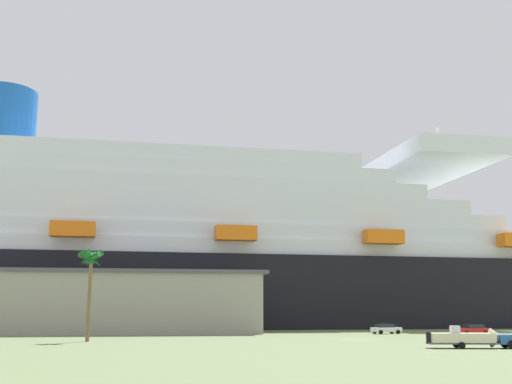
{
  "coord_description": "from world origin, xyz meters",
  "views": [
    {
      "loc": [
        -24.12,
        -79.11,
        3.51
      ],
      "look_at": [
        -8.94,
        25.88,
        23.83
      ],
      "focal_mm": 43.89,
      "sensor_mm": 36.0,
      "label": 1
    }
  ],
  "objects_px": {
    "palm_tree": "(91,264)",
    "parked_car_red_hatchback": "(473,329)",
    "small_boat_on_trailer": "(469,338)",
    "cruise_ship": "(161,258)",
    "parked_car_white_van": "(386,329)"
  },
  "relations": [
    {
      "from": "cruise_ship",
      "to": "palm_tree",
      "type": "distance_m",
      "value": 61.15
    },
    {
      "from": "cruise_ship",
      "to": "parked_car_white_van",
      "type": "relative_size",
      "value": 52.51
    },
    {
      "from": "small_boat_on_trailer",
      "to": "palm_tree",
      "type": "bearing_deg",
      "value": 153.17
    },
    {
      "from": "palm_tree",
      "to": "parked_car_red_hatchback",
      "type": "xyz_separation_m",
      "value": [
        55.51,
        13.21,
        -8.36
      ]
    },
    {
      "from": "parked_car_red_hatchback",
      "to": "small_boat_on_trailer",
      "type": "bearing_deg",
      "value": -117.57
    },
    {
      "from": "parked_car_white_van",
      "to": "cruise_ship",
      "type": "bearing_deg",
      "value": 131.73
    },
    {
      "from": "palm_tree",
      "to": "parked_car_white_van",
      "type": "relative_size",
      "value": 2.21
    },
    {
      "from": "parked_car_red_hatchback",
      "to": "parked_car_white_van",
      "type": "height_order",
      "value": "same"
    },
    {
      "from": "small_boat_on_trailer",
      "to": "parked_car_white_van",
      "type": "height_order",
      "value": "small_boat_on_trailer"
    },
    {
      "from": "small_boat_on_trailer",
      "to": "palm_tree",
      "type": "xyz_separation_m",
      "value": [
        -38.46,
        19.45,
        8.23
      ]
    },
    {
      "from": "parked_car_red_hatchback",
      "to": "parked_car_white_van",
      "type": "distance_m",
      "value": 13.19
    },
    {
      "from": "palm_tree",
      "to": "cruise_ship",
      "type": "bearing_deg",
      "value": 82.43
    },
    {
      "from": "cruise_ship",
      "to": "palm_tree",
      "type": "relative_size",
      "value": 23.8
    },
    {
      "from": "cruise_ship",
      "to": "parked_car_red_hatchback",
      "type": "xyz_separation_m",
      "value": [
        47.49,
        -47.13,
        -14.15
      ]
    },
    {
      "from": "cruise_ship",
      "to": "parked_car_red_hatchback",
      "type": "relative_size",
      "value": 52.86
    }
  ]
}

